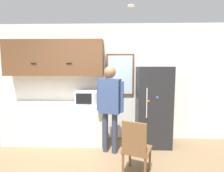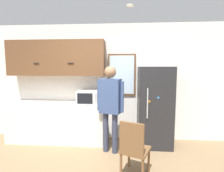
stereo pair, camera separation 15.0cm
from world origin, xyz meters
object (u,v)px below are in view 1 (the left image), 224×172
Objects in this scene: person at (110,101)px; refrigerator at (153,106)px; microwave at (87,97)px; chair at (136,147)px.

person is 1.03m from refrigerator.
microwave is 0.27× the size of person.
microwave is at bearing 178.29° from refrigerator.
person reaches higher than chair.
chair is at bearing -112.65° from refrigerator.
microwave reaches higher than chair.
chair is at bearing -52.50° from microwave.
microwave is at bearing -30.47° from chair.
microwave is 1.66m from chair.
microwave is 0.68m from person.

